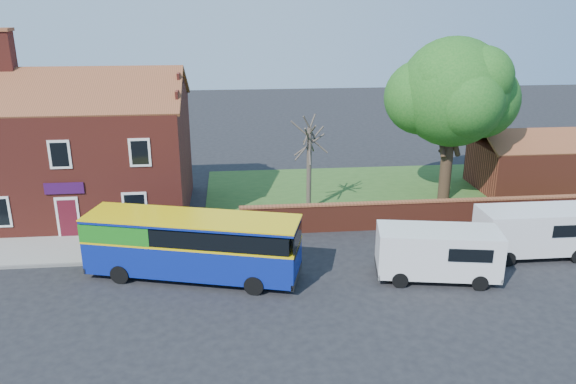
{
  "coord_description": "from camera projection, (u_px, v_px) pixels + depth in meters",
  "views": [
    {
      "loc": [
        1.8,
        -21.15,
        11.98
      ],
      "look_at": [
        4.43,
        5.0,
        3.03
      ],
      "focal_mm": 35.0,
      "sensor_mm": 36.0,
      "label": 1
    }
  ],
  "objects": [
    {
      "name": "boundary_wall",
      "position": [
        437.0,
        213.0,
        31.18
      ],
      "size": [
        22.0,
        0.38,
        1.6
      ],
      "color": "maroon",
      "rests_on": "ground"
    },
    {
      "name": "outbuilding",
      "position": [
        537.0,
        165.0,
        37.43
      ],
      "size": [
        8.2,
        5.06,
        4.17
      ],
      "color": "maroon",
      "rests_on": "ground"
    },
    {
      "name": "pavement",
      "position": [
        62.0,
        250.0,
        28.35
      ],
      "size": [
        18.0,
        3.5,
        0.12
      ],
      "primitive_type": "cube",
      "color": "gray",
      "rests_on": "ground"
    },
    {
      "name": "shop_building",
      "position": [
        81.0,
        156.0,
        32.68
      ],
      "size": [
        12.3,
        8.13,
        10.5
      ],
      "color": "maroon",
      "rests_on": "ground"
    },
    {
      "name": "grass_strip",
      "position": [
        405.0,
        192.0,
        37.09
      ],
      "size": [
        26.0,
        12.0,
        0.04
      ],
      "primitive_type": "cube",
      "color": "#426B28",
      "rests_on": "ground"
    },
    {
      "name": "ground",
      "position": [
        195.0,
        302.0,
        23.61
      ],
      "size": [
        120.0,
        120.0,
        0.0
      ],
      "primitive_type": "plane",
      "color": "black",
      "rests_on": "ground"
    },
    {
      "name": "kerb",
      "position": [
        51.0,
        265.0,
        26.69
      ],
      "size": [
        18.0,
        0.15,
        0.14
      ],
      "primitive_type": "cube",
      "color": "slate",
      "rests_on": "ground"
    },
    {
      "name": "van_far",
      "position": [
        535.0,
        230.0,
        27.52
      ],
      "size": [
        5.52,
        2.32,
        2.42
      ],
      "rotation": [
        0.0,
        0.0,
        -0.0
      ],
      "color": "silver",
      "rests_on": "ground"
    },
    {
      "name": "bus",
      "position": [
        186.0,
        243.0,
        25.26
      ],
      "size": [
        9.93,
        4.92,
        2.94
      ],
      "rotation": [
        0.0,
        0.0,
        -0.27
      ],
      "color": "navy",
      "rests_on": "ground"
    },
    {
      "name": "bare_tree",
      "position": [
        309.0,
        165.0,
        33.09
      ],
      "size": [
        2.07,
        2.46,
        5.52
      ],
      "color": "#4C4238",
      "rests_on": "ground"
    },
    {
      "name": "van_near",
      "position": [
        438.0,
        251.0,
        25.21
      ],
      "size": [
        5.68,
        3.07,
        2.37
      ],
      "rotation": [
        0.0,
        0.0,
        -0.18
      ],
      "color": "silver",
      "rests_on": "ground"
    },
    {
      "name": "large_tree",
      "position": [
        453.0,
        95.0,
        33.85
      ],
      "size": [
        8.29,
        6.56,
        10.11
      ],
      "color": "black",
      "rests_on": "ground"
    }
  ]
}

